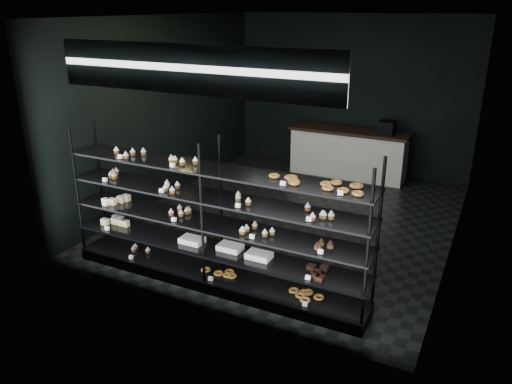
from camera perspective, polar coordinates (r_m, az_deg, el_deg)
room at (r=7.94m, az=4.66°, el=7.79°), size 5.01×6.01×3.20m
display_shelf at (r=6.23m, az=-5.18°, el=-5.41°), size 4.00×0.50×1.91m
signage at (r=5.17m, az=-7.65°, el=13.72°), size 3.30×0.05×0.50m
pendant_lamp at (r=7.56m, az=-8.82°, el=13.53°), size 0.30×0.30×0.88m
service_counter at (r=10.45m, az=10.55°, el=4.46°), size 2.41×0.65×1.23m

